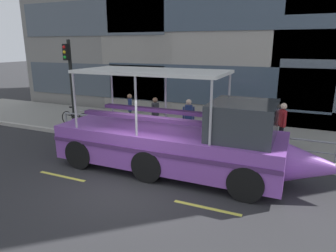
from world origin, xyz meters
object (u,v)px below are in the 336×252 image
(pedestrian_mid_right, at_px, (155,112))
(traffic_light_pole, at_px, (70,76))
(duck_tour_boat, at_px, (183,141))
(pedestrian_near_bow, at_px, (282,121))
(pedestrian_near_stern, at_px, (130,107))
(pedestrian_mid_left, at_px, (189,115))
(leaned_bicycle, at_px, (76,119))

(pedestrian_mid_right, bearing_deg, traffic_light_pole, -169.91)
(duck_tour_boat, bearing_deg, pedestrian_mid_right, 128.93)
(pedestrian_near_bow, relative_size, pedestrian_near_stern, 1.09)
(duck_tour_boat, height_order, pedestrian_mid_right, duck_tour_boat)
(pedestrian_near_bow, bearing_deg, pedestrian_mid_right, -178.05)
(pedestrian_mid_left, bearing_deg, duck_tour_boat, -73.42)
(duck_tour_boat, bearing_deg, pedestrian_near_bow, 49.50)
(pedestrian_mid_left, bearing_deg, pedestrian_mid_right, 175.03)
(pedestrian_near_bow, xyz_separation_m, pedestrian_mid_left, (-3.68, -0.32, -0.04))
(duck_tour_boat, height_order, pedestrian_near_bow, duck_tour_boat)
(duck_tour_boat, height_order, pedestrian_near_stern, duck_tour_boat)
(leaned_bicycle, xyz_separation_m, pedestrian_near_stern, (2.55, 0.93, 0.60))
(leaned_bicycle, bearing_deg, duck_tour_boat, -21.85)
(pedestrian_near_stern, bearing_deg, pedestrian_mid_right, -17.48)
(pedestrian_near_bow, bearing_deg, leaned_bicycle, -176.31)
(traffic_light_pole, relative_size, duck_tour_boat, 0.45)
(pedestrian_mid_right, bearing_deg, duck_tour_boat, -51.07)
(traffic_light_pole, xyz_separation_m, leaned_bicycle, (-0.13, 0.29, -2.12))
(traffic_light_pole, xyz_separation_m, pedestrian_near_stern, (2.42, 1.22, -1.51))
(pedestrian_near_stern, bearing_deg, traffic_light_pole, -153.29)
(traffic_light_pole, bearing_deg, pedestrian_near_bow, 5.49)
(traffic_light_pole, bearing_deg, pedestrian_mid_right, 10.09)
(pedestrian_mid_left, relative_size, pedestrian_mid_right, 1.04)
(pedestrian_mid_right, height_order, pedestrian_near_stern, pedestrian_mid_right)
(traffic_light_pole, xyz_separation_m, pedestrian_mid_right, (4.02, 0.72, -1.50))
(pedestrian_near_bow, bearing_deg, pedestrian_near_stern, 177.32)
(traffic_light_pole, height_order, pedestrian_near_stern, traffic_light_pole)
(traffic_light_pole, distance_m, pedestrian_near_bow, 9.47)
(traffic_light_pole, relative_size, leaned_bicycle, 2.36)
(pedestrian_mid_left, height_order, pedestrian_near_stern, pedestrian_mid_left)
(traffic_light_pole, xyz_separation_m, duck_tour_boat, (6.52, -2.38, -1.60))
(pedestrian_mid_left, relative_size, pedestrian_near_stern, 1.05)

